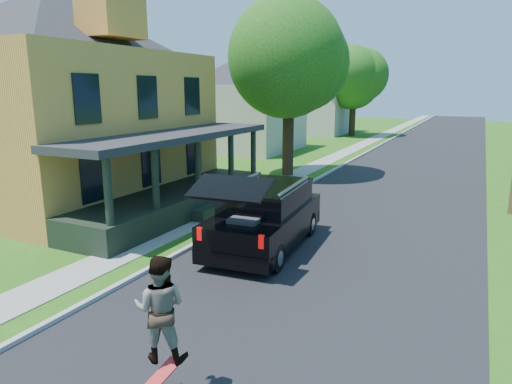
% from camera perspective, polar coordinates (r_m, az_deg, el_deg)
% --- Properties ---
extents(ground, '(140.00, 140.00, 0.00)m').
position_cam_1_polar(ground, '(9.92, 2.49, -15.62)').
color(ground, '#275811').
rests_on(ground, ground).
extents(street, '(8.00, 120.00, 0.02)m').
position_cam_1_polar(street, '(28.62, 18.82, 2.60)').
color(street, black).
rests_on(street, ground).
extents(curb, '(0.15, 120.00, 0.12)m').
position_cam_1_polar(curb, '(29.39, 10.98, 3.30)').
color(curb, '#9D9C98').
rests_on(curb, ground).
extents(sidewalk, '(1.30, 120.00, 0.03)m').
position_cam_1_polar(sidewalk, '(29.82, 8.10, 3.54)').
color(sidewalk, gray).
rests_on(sidewalk, ground).
extents(front_walk, '(6.50, 1.20, 0.03)m').
position_cam_1_polar(front_walk, '(19.67, -16.16, -1.62)').
color(front_walk, gray).
rests_on(front_walk, ground).
extents(main_house, '(15.56, 15.56, 10.10)m').
position_cam_1_polar(main_house, '(21.47, -23.72, 12.27)').
color(main_house, gold).
rests_on(main_house, ground).
extents(neighbor_house_mid, '(12.78, 12.78, 8.30)m').
position_cam_1_polar(neighbor_house_mid, '(36.24, -1.84, 11.93)').
color(neighbor_house_mid, '#9C9A8A').
rests_on(neighbor_house_mid, ground).
extents(neighbor_house_far, '(12.78, 12.78, 8.30)m').
position_cam_1_polar(neighbor_house_far, '(50.93, 6.81, 12.09)').
color(neighbor_house_far, '#9C9A8A').
rests_on(neighbor_house_far, ground).
extents(black_suv, '(2.50, 5.65, 2.57)m').
position_cam_1_polar(black_suv, '(13.67, 1.12, -3.08)').
color(black_suv, black).
rests_on(black_suv, ground).
extents(skateboarder, '(0.99, 0.89, 1.67)m').
position_cam_1_polar(skateboarder, '(7.21, -11.90, -14.03)').
color(skateboarder, black).
rests_on(skateboarder, ground).
extents(skateboard, '(0.52, 0.63, 0.56)m').
position_cam_1_polar(skateboard, '(7.51, -12.34, -22.21)').
color(skateboard, '#AE0E11').
rests_on(skateboard, ground).
extents(tree_left_mid, '(7.23, 6.93, 9.26)m').
position_cam_1_polar(tree_left_mid, '(25.24, 4.08, 15.70)').
color(tree_left_mid, black).
rests_on(tree_left_mid, ground).
extents(tree_left_far, '(8.03, 7.75, 9.63)m').
position_cam_1_polar(tree_left_far, '(48.16, 12.14, 14.33)').
color(tree_left_far, black).
rests_on(tree_left_far, ground).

